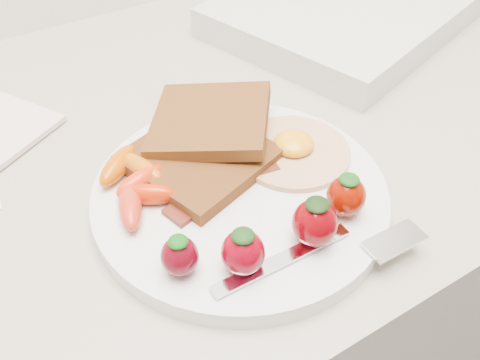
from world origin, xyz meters
TOP-DOWN VIEW (x-y plane):
  - counter at (0.00, 1.70)m, footprint 2.00×0.60m
  - plate at (-0.03, 1.57)m, footprint 0.27×0.27m
  - toast_lower at (-0.04, 1.62)m, footprint 0.15×0.15m
  - toast_upper at (-0.02, 1.65)m, footprint 0.16×0.16m
  - fried_egg at (0.04, 1.58)m, footprint 0.14×0.14m
  - bacon_strips at (-0.04, 1.59)m, footprint 0.12×0.08m
  - baby_carrots at (-0.11, 1.62)m, footprint 0.07×0.11m
  - strawberries at (-0.04, 1.49)m, footprint 0.18×0.06m
  - fork at (-0.00, 1.46)m, footprint 0.18×0.05m
  - appliance at (0.28, 1.79)m, footprint 0.40×0.36m

SIDE VIEW (x-z plane):
  - counter at x=0.00m, z-range 0.00..0.90m
  - plate at x=-0.03m, z-range 0.90..0.92m
  - appliance at x=0.28m, z-range 0.90..0.94m
  - fork at x=0.00m, z-range 0.92..0.92m
  - bacon_strips at x=-0.04m, z-range 0.92..0.93m
  - fried_egg at x=0.04m, z-range 0.91..0.93m
  - toast_lower at x=-0.04m, z-range 0.92..0.93m
  - baby_carrots at x=-0.11m, z-range 0.92..0.94m
  - strawberries at x=-0.04m, z-range 0.92..0.96m
  - toast_upper at x=-0.02m, z-range 0.93..0.95m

